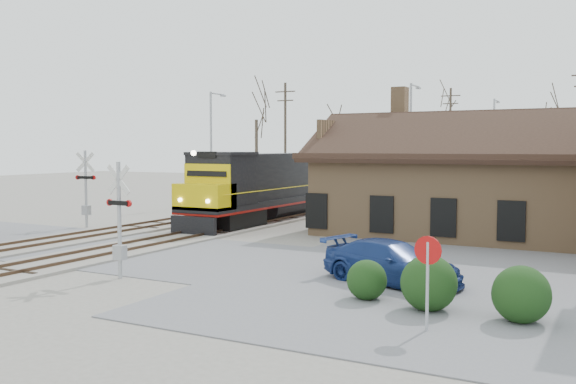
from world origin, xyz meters
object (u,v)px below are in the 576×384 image
object	(u,v)px
depot	(464,189)
locomotive_lead	(280,183)
locomotive_trailing	(386,172)
parked_car	(391,263)

from	to	relation	value
depot	locomotive_lead	xyz separation A→B (m)	(-11.99, 2.07, -0.13)
locomotive_lead	locomotive_trailing	size ratio (longest dim) A/B	1.00
locomotive_trailing	parked_car	bearing A→B (deg)	-70.13
depot	locomotive_lead	world-z (taller)	depot
depot	locomotive_trailing	xyz separation A→B (m)	(-11.99, 21.87, -0.13)
locomotive_lead	parked_car	world-z (taller)	locomotive_lead
depot	locomotive_trailing	size ratio (longest dim) A/B	0.78
depot	locomotive_lead	distance (m)	12.17
locomotive_trailing	locomotive_lead	bearing A→B (deg)	-90.00
locomotive_lead	parked_car	bearing A→B (deg)	-50.28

